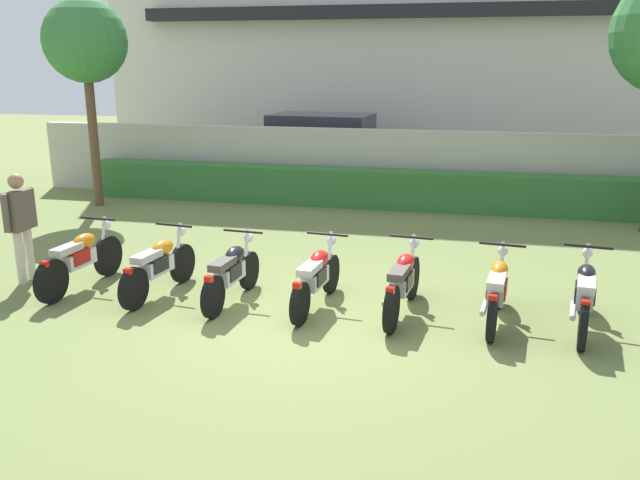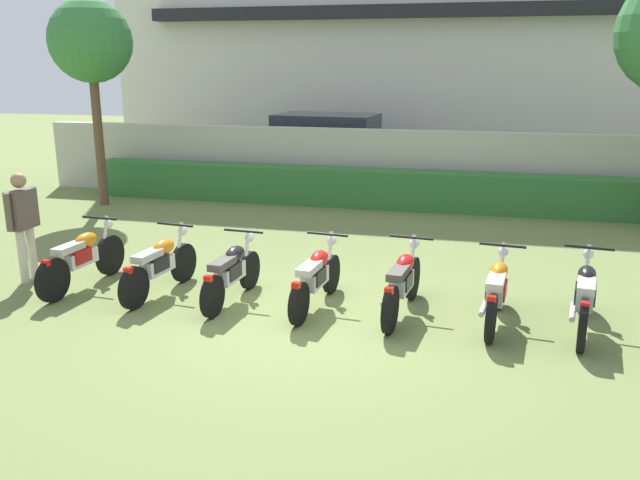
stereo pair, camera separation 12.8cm
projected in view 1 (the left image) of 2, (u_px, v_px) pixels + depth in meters
ground at (305, 322)px, 8.56m from camera, size 60.00×60.00×0.00m
building at (417, 27)px, 21.70m from camera, size 18.92×6.50×8.77m
compound_wall at (386, 166)px, 15.78m from camera, size 17.98×0.30×1.73m
hedge_row at (381, 189)px, 15.24m from camera, size 14.38×0.70×0.87m
parked_car at (326, 149)px, 18.20m from camera, size 4.64×2.38×1.89m
tree_near_inspector at (85, 43)px, 14.59m from camera, size 1.85×1.85×4.65m
motorcycle_in_row_0 at (80, 259)px, 9.73m from camera, size 0.60×1.95×0.98m
motorcycle_in_row_1 at (158, 266)px, 9.44m from camera, size 0.60×1.84×0.96m
motorcycle_in_row_2 at (231, 273)px, 9.16m from camera, size 0.60×1.77×0.94m
motorcycle_in_row_3 at (316, 277)px, 8.97m from camera, size 0.60×1.87×0.94m
motorcycle_in_row_4 at (403, 282)px, 8.73m from camera, size 0.60×1.92×0.96m
motorcycle_in_row_5 at (497, 290)px, 8.42m from camera, size 0.60×1.80×0.96m
motorcycle_in_row_6 at (584, 295)px, 8.23m from camera, size 0.60×1.93×0.97m
inspector_person at (20, 219)px, 9.88m from camera, size 0.23×0.68×1.68m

